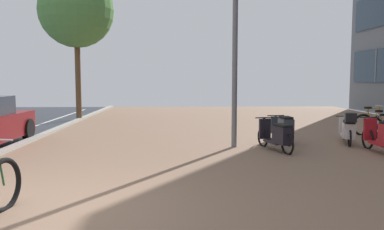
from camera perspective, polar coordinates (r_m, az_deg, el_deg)
ground at (r=5.60m, az=-7.29°, el=-14.02°), size 21.00×40.00×0.13m
bicycle_rack_05 at (r=13.38m, az=26.01°, el=-1.63°), size 1.29×0.47×0.94m
bicycle_rack_06 at (r=13.99m, az=24.74°, el=-1.22°), size 1.39×0.48×0.99m
scooter_near at (r=11.75m, az=21.71°, el=-1.92°), size 0.80×1.70×0.93m
scooter_mid at (r=11.35m, az=13.13°, el=-1.98°), size 0.52×1.67×0.80m
scooter_extra at (r=10.11m, az=12.31°, el=-2.97°), size 0.74×1.70×0.82m
lamp_post at (r=10.50m, az=6.27°, el=11.37°), size 0.20×0.52×5.24m
street_tree at (r=18.31m, az=-16.45°, el=14.34°), size 3.24×3.24×6.40m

